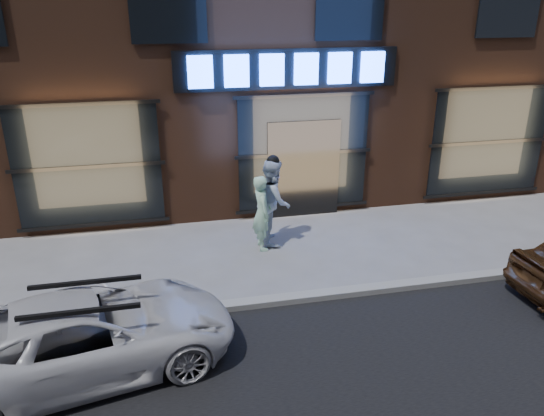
# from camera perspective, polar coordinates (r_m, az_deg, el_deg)

# --- Properties ---
(ground) EXTENTS (90.00, 90.00, 0.00)m
(ground) POSITION_cam_1_polar(r_m,az_deg,el_deg) (10.10, 9.26, -9.07)
(ground) COLOR slate
(ground) RESTS_ON ground
(curb) EXTENTS (60.00, 0.25, 0.12)m
(curb) POSITION_cam_1_polar(r_m,az_deg,el_deg) (10.07, 9.28, -8.78)
(curb) COLOR gray
(curb) RESTS_ON ground
(man_bowtie) EXTENTS (0.42, 0.62, 1.66)m
(man_bowtie) POSITION_cam_1_polar(r_m,az_deg,el_deg) (11.34, -1.09, -0.51)
(man_bowtie) COLOR #C1FED4
(man_bowtie) RESTS_ON ground
(man_cap) EXTENTS (0.81, 0.99, 1.91)m
(man_cap) POSITION_cam_1_polar(r_m,az_deg,el_deg) (11.63, 0.11, 0.75)
(man_cap) COLOR white
(man_cap) RESTS_ON ground
(white_suv) EXTENTS (4.56, 2.79, 1.18)m
(white_suv) POSITION_cam_1_polar(r_m,az_deg,el_deg) (8.32, -19.15, -12.75)
(white_suv) COLOR silver
(white_suv) RESTS_ON ground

